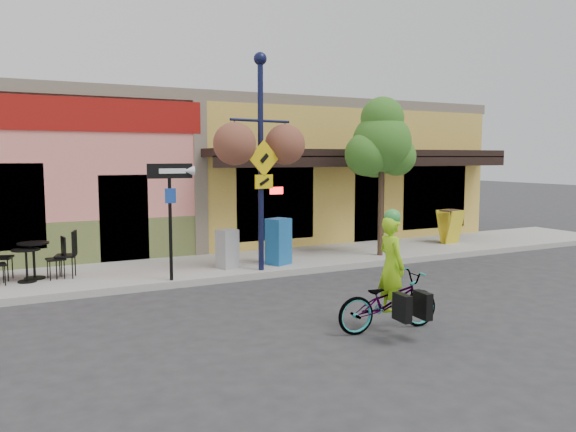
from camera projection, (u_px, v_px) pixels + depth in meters
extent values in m
plane|color=#2D2D30|center=(294.00, 281.00, 12.43)|extent=(90.00, 90.00, 0.00)
cube|color=#9E9B93|center=(257.00, 263.00, 14.20)|extent=(24.00, 3.00, 0.15)
cube|color=#A8A59E|center=(283.00, 273.00, 12.91)|extent=(24.00, 0.12, 0.15)
imported|color=maroon|center=(388.00, 301.00, 8.85)|extent=(1.82, 0.75, 0.93)
imported|color=#99E317|center=(391.00, 281.00, 8.84)|extent=(0.42, 0.60, 1.57)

